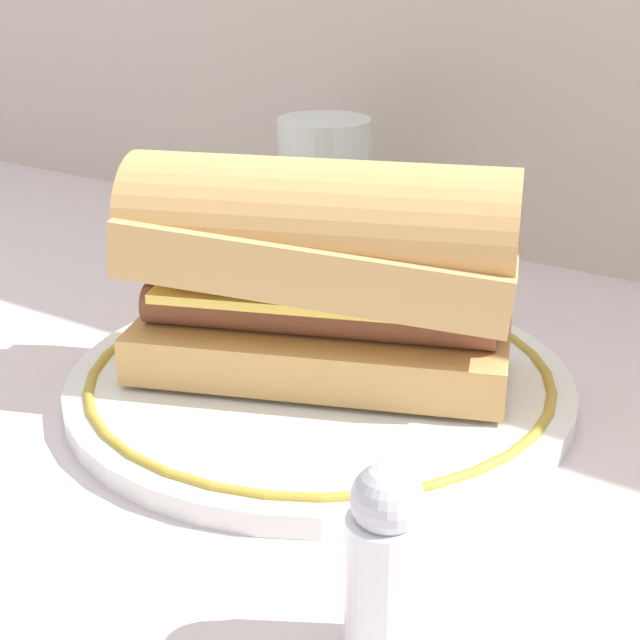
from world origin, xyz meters
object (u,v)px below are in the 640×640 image
Objects in this scene: sausage_sandwich at (320,266)px; salt_shaker at (385,565)px; drinking_glass at (324,200)px; plate at (320,381)px.

sausage_sandwich is 2.86× the size of salt_shaker.
plate is at bearing -57.25° from drinking_glass.
sausage_sandwich is at bearing -57.25° from drinking_glass.
drinking_glass reaches higher than plate.
salt_shaker is (0.13, -0.16, -0.04)m from sausage_sandwich.
sausage_sandwich reaches higher than salt_shaker.
drinking_glass reaches higher than salt_shaker.
drinking_glass is 1.41× the size of salt_shaker.
plate is 1.26× the size of sausage_sandwich.
sausage_sandwich is 0.24m from drinking_glass.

